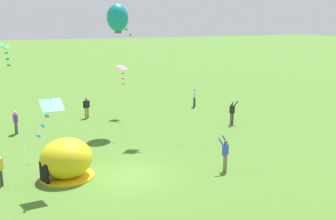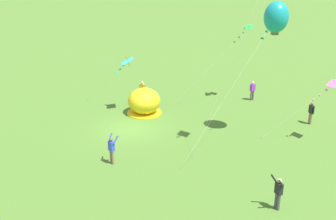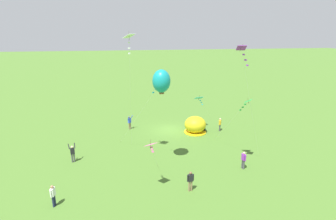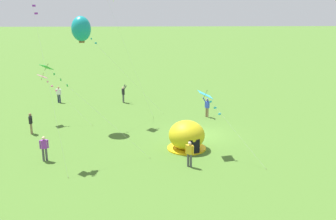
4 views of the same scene
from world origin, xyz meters
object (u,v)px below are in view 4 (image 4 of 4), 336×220
object	(u,v)px
person_near_tent	(44,147)
person_center_field	(59,94)
kite_cyan	(207,97)
person_flying_kite	(207,107)
person_far_back	(31,122)
person_watching_sky	(190,153)
person_arms_raised	(123,93)
popup_tent	(187,136)
kite_green	(53,73)
kite_teal	(81,29)
kite_pink	(45,79)

from	to	relation	value
person_near_tent	person_center_field	bearing A→B (deg)	9.69
person_center_field	kite_cyan	xyz separation A→B (m)	(-14.93, -13.70, 3.06)
person_flying_kite	person_near_tent	bearing A→B (deg)	129.44
person_center_field	person_far_back	bearing A→B (deg)	-179.20
person_watching_sky	person_arms_raised	size ratio (longest dim) A/B	0.91
popup_tent	kite_green	distance (m)	10.22
kite_green	person_near_tent	bearing A→B (deg)	76.51
person_arms_raised	kite_teal	bearing A→B (deg)	163.29
person_arms_raised	person_center_field	bearing A→B (deg)	88.00
person_flying_kite	kite_green	distance (m)	16.01
kite_pink	kite_cyan	xyz separation A→B (m)	(-7.66, -12.96, 0.12)
person_far_back	kite_green	xyz separation A→B (m)	(-5.98, -3.61, 5.05)
person_far_back	person_near_tent	world-z (taller)	same
person_watching_sky	popup_tent	bearing A→B (deg)	-1.45
person_flying_kite	kite_green	size ratio (longest dim) A/B	0.28
person_arms_raised	person_near_tent	distance (m)	16.33
popup_tent	person_arms_raised	size ratio (longest dim) A/B	1.49
popup_tent	kite_cyan	world-z (taller)	kite_cyan
popup_tent	kite_teal	size ratio (longest dim) A/B	0.30
person_near_tent	kite_green	bearing A→B (deg)	-103.49
popup_tent	person_far_back	bearing A→B (deg)	72.70
person_far_back	person_flying_kite	size ratio (longest dim) A/B	0.91
kite_pink	kite_teal	xyz separation A→B (m)	(-1.37, -3.56, 4.32)
kite_teal	person_center_field	bearing A→B (deg)	26.42
person_watching_sky	person_center_field	bearing A→B (deg)	35.34
kite_green	person_flying_kite	bearing A→B (deg)	-47.42
person_center_field	kite_green	xyz separation A→B (m)	(-16.29, -3.76, 5.05)
popup_tent	person_near_tent	xyz separation A→B (m)	(-1.92, 9.66, -0.03)
kite_pink	kite_cyan	world-z (taller)	kite_cyan
person_flying_kite	kite_cyan	bearing A→B (deg)	172.03
person_center_field	kite_cyan	distance (m)	20.49
popup_tent	kite_teal	bearing A→B (deg)	55.93
person_near_tent	kite_pink	xyz separation A→B (m)	(8.77, 2.00, 2.94)
person_center_field	kite_cyan	size ratio (longest dim) A/B	0.38
person_far_back	person_watching_sky	bearing A→B (deg)	-120.10
person_center_field	kite_pink	world-z (taller)	kite_pink
person_far_back	kite_pink	xyz separation A→B (m)	(3.03, -0.59, 2.94)
kite_green	person_far_back	bearing A→B (deg)	31.12
kite_teal	kite_pink	bearing A→B (deg)	68.90
kite_teal	popup_tent	bearing A→B (deg)	-124.07
kite_teal	person_near_tent	bearing A→B (deg)	168.11
person_flying_kite	person_far_back	bearing A→B (deg)	106.22
kite_cyan	person_arms_raised	bearing A→B (deg)	25.07
popup_tent	person_arms_raised	distance (m)	14.97
person_watching_sky	person_center_field	world-z (taller)	same
person_near_tent	person_flying_kite	distance (m)	15.81
person_flying_kite	kite_teal	bearing A→B (deg)	103.94
person_near_tent	person_watching_sky	bearing A→B (deg)	-97.84
popup_tent	person_flying_kite	world-z (taller)	popup_tent
person_near_tent	person_flying_kite	size ratio (longest dim) A/B	0.91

